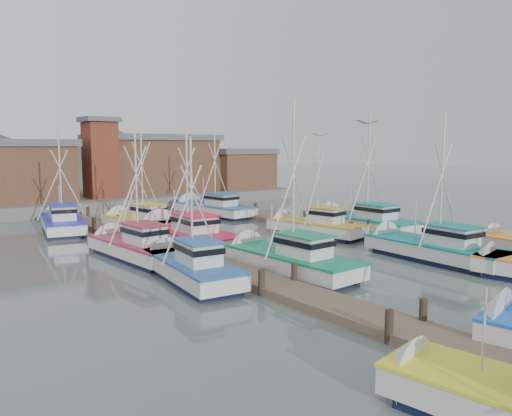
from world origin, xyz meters
TOP-DOWN VIEW (x-y plane):
  - ground at (0.00, 0.00)m, footprint 260.00×260.00m
  - dock_left at (-7.00, 4.04)m, footprint 2.30×46.00m
  - dock_right at (7.00, 4.04)m, footprint 2.30×46.00m
  - quay at (0.00, 37.00)m, footprint 44.00×16.00m
  - shed_left at (-11.00, 35.00)m, footprint 12.72×8.48m
  - shed_center at (6.00, 37.00)m, footprint 14.84×9.54m
  - shed_right at (17.00, 34.00)m, footprint 8.48×6.36m
  - lookout_tower at (-2.00, 33.00)m, footprint 3.60×3.60m
  - boat_4 at (-4.32, 0.70)m, footprint 3.94×9.08m
  - boat_5 at (4.41, -2.43)m, footprint 3.77×9.42m
  - boat_6 at (-9.26, 2.42)m, footprint 3.50×8.44m
  - boat_8 at (-4.76, 10.87)m, footprint 3.82×10.48m
  - boat_9 at (4.48, 7.72)m, footprint 3.83×8.49m
  - boat_10 at (-9.36, 8.78)m, footprint 3.72×8.80m
  - boat_11 at (9.45, 7.15)m, footprint 4.17×9.86m
  - boat_12 at (-4.85, 17.75)m, footprint 3.90×8.76m
  - boat_13 at (4.53, 21.74)m, footprint 4.07×10.04m
  - boat_14 at (-9.71, 21.51)m, footprint 4.53×9.41m
  - gull_near at (-2.33, -3.14)m, footprint 1.54×0.60m
  - gull_far at (3.31, 5.65)m, footprint 1.54×0.61m

SIDE VIEW (x-z plane):
  - ground at x=0.00m, z-range 0.00..0.00m
  - dock_left at x=-7.00m, z-range -0.54..0.96m
  - dock_right at x=7.00m, z-range -0.54..0.96m
  - quay at x=0.00m, z-range 0.00..1.20m
  - boat_9 at x=4.48m, z-range -3.43..4.79m
  - boat_6 at x=-9.26m, z-range -3.24..4.60m
  - boat_8 at x=-4.76m, z-range -3.93..5.29m
  - boat_5 at x=4.41m, z-range -4.00..5.37m
  - boat_14 at x=-9.71m, z-range -3.73..5.09m
  - boat_13 at x=4.53m, z-range -4.12..5.49m
  - boat_12 at x=-4.85m, z-range -4.07..5.44m
  - boat_10 at x=-9.36m, z-range -3.87..5.24m
  - boat_4 at x=-4.32m, z-range -4.27..5.64m
  - boat_11 at x=9.45m, z-range -4.43..5.81m
  - shed_right at x=17.00m, z-range 1.24..6.44m
  - shed_left at x=-11.00m, z-range 1.24..7.44m
  - shed_center at x=6.00m, z-range 1.24..8.14m
  - lookout_tower at x=-2.00m, z-range 1.30..9.80m
  - gull_far at x=3.31m, z-range 7.37..7.61m
  - gull_near at x=-2.33m, z-range 7.74..7.98m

